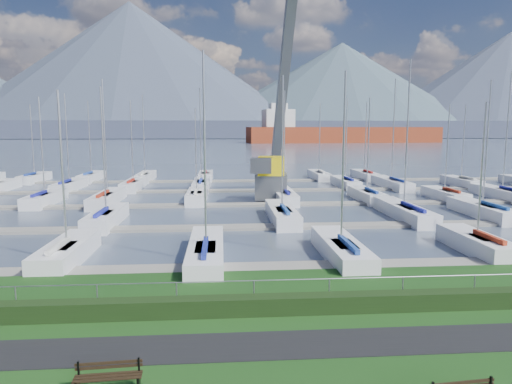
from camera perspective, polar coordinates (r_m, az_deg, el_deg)
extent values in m
cube|color=black|center=(15.93, 4.32, -18.48)|extent=(160.00, 2.00, 0.04)
cube|color=#475368|center=(277.19, -3.92, 6.45)|extent=(800.00, 540.00, 0.20)
cube|color=black|center=(18.14, 3.06, -13.88)|extent=(80.00, 0.70, 0.70)
cylinder|color=gray|center=(18.21, 2.92, -10.93)|extent=(80.00, 0.04, 0.04)
cube|color=#3F465D|center=(347.09, -4.02, 7.82)|extent=(900.00, 80.00, 12.00)
cone|color=#3D475A|center=(427.26, -15.31, 14.52)|extent=(340.00, 340.00, 115.00)
cone|color=#41535F|center=(442.99, 10.59, 12.47)|extent=(300.00, 300.00, 85.00)
cone|color=#3F475C|center=(522.04, 29.06, 11.75)|extent=(320.00, 320.00, 100.00)
cube|color=slate|center=(24.32, 1.09, -9.52)|extent=(90.00, 1.60, 0.25)
cube|color=gray|center=(33.96, -0.51, -4.44)|extent=(90.00, 1.60, 0.25)
cube|color=slate|center=(43.76, -1.39, -1.62)|extent=(90.00, 1.60, 0.25)
cube|color=slate|center=(53.63, -1.94, 0.16)|extent=(90.00, 1.60, 0.25)
cube|color=slate|center=(63.55, -2.33, 1.39)|extent=(90.00, 1.60, 0.25)
cube|color=black|center=(14.09, -21.32, -19.85)|extent=(0.05, 0.05, 0.40)
cube|color=black|center=(13.87, -14.46, -22.02)|extent=(0.09, 0.40, 0.45)
cube|color=black|center=(13.82, -14.43, -20.12)|extent=(0.05, 0.05, 0.40)
cube|color=black|center=(13.74, -18.13, -21.40)|extent=(1.80, 0.21, 0.04)
cube|color=black|center=(13.87, -18.01, -21.10)|extent=(1.80, 0.21, 0.04)
cube|color=black|center=(14.00, -17.90, -20.80)|extent=(1.80, 0.21, 0.04)
cube|color=black|center=(13.96, -17.89, -20.09)|extent=(1.80, 0.15, 0.08)
cube|color=black|center=(13.91, -17.92, -19.65)|extent=(1.80, 0.15, 0.08)
cube|color=black|center=(13.95, 27.27, -20.51)|extent=(0.05, 0.05, 0.40)
cube|color=black|center=(13.50, 24.32, -20.89)|extent=(1.80, 0.20, 0.08)
cube|color=slate|center=(46.60, 1.90, 0.73)|extent=(3.56, 3.56, 2.60)
cube|color=yellow|center=(46.38, 1.91, 3.31)|extent=(2.99, 3.69, 1.80)
cube|color=#55595D|center=(51.17, 3.46, 13.83)|extent=(1.62, 11.26, 19.89)
cube|color=#525359|center=(44.26, 0.64, 3.34)|extent=(2.25, 2.42, 1.40)
cube|color=maroon|center=(237.32, 10.93, 6.77)|extent=(99.36, 26.84, 10.00)
cube|color=silver|center=(227.60, 2.76, 8.74)|extent=(15.21, 15.21, 12.00)
cube|color=silver|center=(227.79, 2.77, 10.50)|extent=(8.69, 8.69, 4.00)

